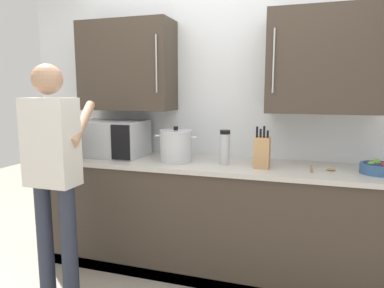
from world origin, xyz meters
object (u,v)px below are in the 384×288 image
object	(u,v)px
thermos_flask	(225,147)
knife_block	(262,152)
microwave_oven	(107,138)
stock_pot	(176,146)
wooden_spoon	(322,169)
fruit_bowl	(378,168)
person_figure	(53,164)

from	to	relation	value
thermos_flask	knife_block	world-z (taller)	knife_block
microwave_oven	thermos_flask	xyz separation A→B (m)	(1.07, -0.07, -0.02)
stock_pot	wooden_spoon	distance (m)	1.11
stock_pot	fruit_bowl	world-z (taller)	stock_pot
fruit_bowl	knife_block	bearing A→B (deg)	-177.55
fruit_bowl	microwave_oven	bearing A→B (deg)	178.73
thermos_flask	fruit_bowl	xyz separation A→B (m)	(1.07, 0.02, -0.09)
microwave_oven	knife_block	world-z (taller)	knife_block
microwave_oven	knife_block	xyz separation A→B (m)	(1.35, -0.08, -0.04)
microwave_oven	thermos_flask	size ratio (longest dim) A/B	3.05
stock_pot	fruit_bowl	distance (m)	1.47
microwave_oven	fruit_bowl	size ratio (longest dim) A/B	3.38
thermos_flask	person_figure	distance (m)	1.24
microwave_oven	knife_block	distance (m)	1.35
stock_pot	fruit_bowl	bearing A→B (deg)	1.19
knife_block	fruit_bowl	world-z (taller)	knife_block
fruit_bowl	person_figure	xyz separation A→B (m)	(-2.11, -0.70, 0.03)
wooden_spoon	person_figure	xyz separation A→B (m)	(-1.74, -0.69, 0.06)
fruit_bowl	wooden_spoon	size ratio (longest dim) A/B	1.18
knife_block	wooden_spoon	world-z (taller)	knife_block
thermos_flask	person_figure	size ratio (longest dim) A/B	0.16
fruit_bowl	wooden_spoon	bearing A→B (deg)	-179.19
stock_pot	person_figure	world-z (taller)	person_figure
person_figure	wooden_spoon	bearing A→B (deg)	21.65
knife_block	fruit_bowl	xyz separation A→B (m)	(0.79, 0.03, -0.07)
stock_pot	person_figure	bearing A→B (deg)	-133.94
microwave_oven	fruit_bowl	bearing A→B (deg)	-1.27
stock_pot	wooden_spoon	bearing A→B (deg)	1.31
thermos_flask	person_figure	xyz separation A→B (m)	(-1.04, -0.68, -0.06)
thermos_flask	wooden_spoon	bearing A→B (deg)	1.15
microwave_oven	person_figure	distance (m)	0.75
microwave_oven	wooden_spoon	xyz separation A→B (m)	(1.77, -0.05, -0.14)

